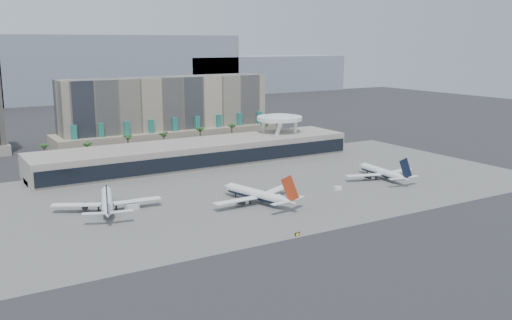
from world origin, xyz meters
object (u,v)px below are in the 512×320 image
airliner_left (107,202)px  service_vehicle_b (338,188)px  taxiway_sign (297,234)px  airliner_right (382,172)px  airliner_centre (257,194)px  service_vehicle_a (132,207)px

airliner_left → service_vehicle_b: 97.35m
airliner_left → taxiway_sign: size_ratio=17.57×
airliner_right → service_vehicle_b: 30.90m
airliner_centre → airliner_right: 71.24m
taxiway_sign → service_vehicle_b: bearing=20.9°
service_vehicle_b → airliner_centre: bearing=-165.4°
service_vehicle_a → service_vehicle_b: size_ratio=1.65×
service_vehicle_a → airliner_centre: bearing=-35.2°
airliner_centre → service_vehicle_b: size_ratio=13.40×
service_vehicle_a → airliner_left: bearing=140.7°
airliner_right → airliner_left: bearing=178.0°
airliner_left → service_vehicle_b: airliner_left is taller
airliner_left → taxiway_sign: airliner_left is taller
airliner_left → airliner_right: airliner_left is taller
service_vehicle_a → airliner_right: bearing=-21.4°
airliner_right → service_vehicle_a: (-117.02, 12.04, -2.10)m
airliner_centre → airliner_left: bearing=145.6°
service_vehicle_a → taxiway_sign: size_ratio=2.15×
airliner_centre → service_vehicle_a: (-45.92, 16.46, -2.41)m
airliner_centre → taxiway_sign: (-8.63, -40.24, -3.11)m
airliner_left → service_vehicle_b: bearing=3.5°
airliner_centre → airliner_right: bearing=-10.5°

